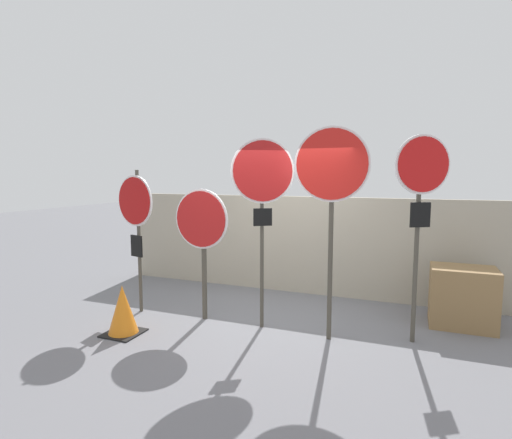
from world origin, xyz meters
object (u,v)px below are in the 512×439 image
stop_sign_0 (136,211)px  stop_sign_3 (331,180)px  stop_sign_1 (202,228)px  stop_sign_2 (263,184)px  storage_crate (463,297)px  stop_sign_4 (421,187)px  traffic_cone_0 (123,310)px

stop_sign_0 → stop_sign_3: 3.06m
stop_sign_1 → stop_sign_2: stop_sign_2 is taller
stop_sign_2 → stop_sign_3: size_ratio=0.96×
stop_sign_1 → stop_sign_0: bearing=-172.8°
stop_sign_2 → storage_crate: (2.64, 1.12, -1.61)m
stop_sign_2 → stop_sign_4: bearing=-25.8°
stop_sign_2 → traffic_cone_0: (-1.70, -0.89, -1.70)m
stop_sign_4 → stop_sign_3: bearing=165.0°
stop_sign_0 → stop_sign_1: stop_sign_0 is taller
stop_sign_0 → storage_crate: size_ratio=2.58×
stop_sign_0 → stop_sign_3: size_ratio=0.81×
stop_sign_1 → stop_sign_3: size_ratio=0.71×
stop_sign_3 → storage_crate: 2.66m
stop_sign_3 → stop_sign_4: (1.06, 0.31, -0.09)m
stop_sign_2 → stop_sign_4: 2.02m
stop_sign_0 → stop_sign_4: bearing=18.8°
stop_sign_4 → storage_crate: (0.63, 0.88, -1.58)m
stop_sign_0 → stop_sign_1: size_ratio=1.14×
stop_sign_2 → stop_sign_3: 0.96m
storage_crate → stop_sign_4: bearing=-125.6°
stop_sign_2 → stop_sign_4: size_ratio=1.00×
stop_sign_0 → traffic_cone_0: stop_sign_0 is taller
stop_sign_2 → stop_sign_3: bearing=-37.1°
stop_sign_2 → storage_crate: bearing=-9.6°
stop_sign_4 → traffic_cone_0: 4.23m
stop_sign_2 → storage_crate: size_ratio=3.07×
stop_sign_3 → storage_crate: (1.68, 1.19, -1.67)m
stop_sign_1 → traffic_cone_0: bearing=-127.4°
stop_sign_2 → traffic_cone_0: stop_sign_2 is taller
stop_sign_2 → stop_sign_0: bearing=150.0°
stop_sign_1 → stop_sign_4: (2.96, 0.25, 0.62)m
stop_sign_0 → stop_sign_2: 2.11m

